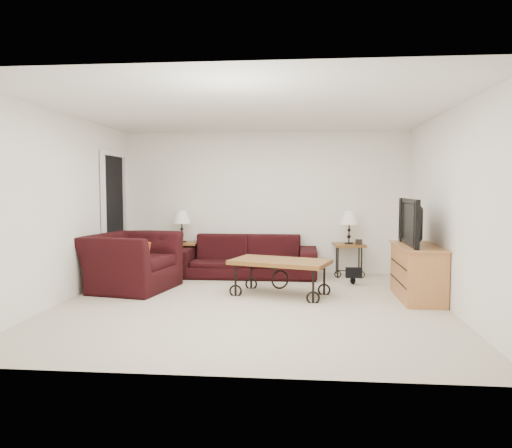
% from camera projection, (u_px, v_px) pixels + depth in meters
% --- Properties ---
extents(ground, '(5.00, 5.00, 0.00)m').
position_uv_depth(ground, '(251.00, 304.00, 6.52)').
color(ground, '#BFB2A3').
rests_on(ground, ground).
extents(wall_back, '(5.00, 0.02, 2.50)m').
position_uv_depth(wall_back, '(265.00, 203.00, 8.91)').
color(wall_back, white).
rests_on(wall_back, ground).
extents(wall_front, '(5.00, 0.02, 2.50)m').
position_uv_depth(wall_front, '(218.00, 223.00, 3.95)').
color(wall_front, white).
rests_on(wall_front, ground).
extents(wall_left, '(0.02, 5.00, 2.50)m').
position_uv_depth(wall_left, '(65.00, 208.00, 6.66)').
color(wall_left, white).
rests_on(wall_left, ground).
extents(wall_right, '(0.02, 5.00, 2.50)m').
position_uv_depth(wall_right, '(451.00, 210.00, 6.20)').
color(wall_right, white).
rests_on(wall_right, ground).
extents(ceiling, '(5.00, 5.00, 0.00)m').
position_uv_depth(ceiling, '(251.00, 110.00, 6.34)').
color(ceiling, white).
rests_on(ceiling, wall_back).
extents(doorway, '(0.08, 0.94, 2.04)m').
position_uv_depth(doorway, '(114.00, 218.00, 8.32)').
color(doorway, black).
rests_on(doorway, ground).
extents(sofa, '(2.40, 0.94, 0.70)m').
position_uv_depth(sofa, '(246.00, 256.00, 8.53)').
color(sofa, black).
rests_on(sofa, ground).
extents(side_table_left, '(0.56, 0.56, 0.56)m').
position_uv_depth(side_table_left, '(182.00, 258.00, 8.82)').
color(side_table_left, brown).
rests_on(side_table_left, ground).
extents(side_table_right, '(0.55, 0.55, 0.56)m').
position_uv_depth(side_table_right, '(349.00, 260.00, 8.55)').
color(side_table_right, brown).
rests_on(side_table_right, ground).
extents(lamp_left, '(0.35, 0.35, 0.56)m').
position_uv_depth(lamp_left, '(182.00, 226.00, 8.78)').
color(lamp_left, black).
rests_on(lamp_left, side_table_left).
extents(lamp_right, '(0.34, 0.34, 0.56)m').
position_uv_depth(lamp_right, '(349.00, 227.00, 8.51)').
color(lamp_right, black).
rests_on(lamp_right, side_table_right).
extents(photo_frame_left, '(0.11, 0.05, 0.09)m').
position_uv_depth(photo_frame_left, '(171.00, 240.00, 8.66)').
color(photo_frame_left, black).
rests_on(photo_frame_left, side_table_left).
extents(photo_frame_right, '(0.11, 0.03, 0.09)m').
position_uv_depth(photo_frame_right, '(359.00, 242.00, 8.36)').
color(photo_frame_right, black).
rests_on(photo_frame_right, side_table_right).
extents(coffee_table, '(1.50, 1.10, 0.50)m').
position_uv_depth(coffee_table, '(280.00, 278.00, 7.05)').
color(coffee_table, brown).
rests_on(coffee_table, ground).
extents(armchair, '(1.35, 1.48, 0.84)m').
position_uv_depth(armchair, '(131.00, 262.00, 7.44)').
color(armchair, black).
rests_on(armchair, ground).
extents(throw_pillow, '(0.17, 0.39, 0.38)m').
position_uv_depth(throw_pillow, '(140.00, 255.00, 7.37)').
color(throw_pillow, '#CD4F1A').
rests_on(throw_pillow, armchair).
extents(tv_stand, '(0.51, 1.23, 0.74)m').
position_uv_depth(tv_stand, '(417.00, 272.00, 6.81)').
color(tv_stand, '#C17D47').
rests_on(tv_stand, ground).
extents(television, '(0.14, 1.10, 0.63)m').
position_uv_depth(television, '(417.00, 222.00, 6.76)').
color(television, black).
rests_on(television, tv_stand).
extents(backpack, '(0.41, 0.32, 0.50)m').
position_uv_depth(backpack, '(353.00, 268.00, 7.85)').
color(backpack, black).
rests_on(backpack, ground).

